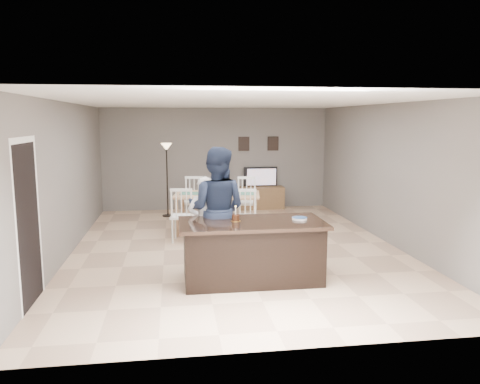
{
  "coord_description": "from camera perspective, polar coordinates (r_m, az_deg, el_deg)",
  "views": [
    {
      "loc": [
        -1.13,
        -8.47,
        2.39
      ],
      "look_at": [
        0.04,
        -0.3,
        1.11
      ],
      "focal_mm": 35.0,
      "sensor_mm": 36.0,
      "label": 1
    }
  ],
  "objects": [
    {
      "name": "plate_stack",
      "position": [
        7.1,
        7.27,
        -3.21
      ],
      "size": [
        0.23,
        0.23,
        0.04
      ],
      "color": "white",
      "rests_on": "kitchen_island"
    },
    {
      "name": "birthday_cake",
      "position": [
        6.94,
        -0.54,
        -3.12
      ],
      "size": [
        0.15,
        0.15,
        0.23
      ],
      "color": "gold",
      "rests_on": "kitchen_island"
    },
    {
      "name": "television",
      "position": [
        12.62,
        2.58,
        1.85
      ],
      "size": [
        0.91,
        0.12,
        0.53
      ],
      "primitive_type": "imported",
      "rotation": [
        0.0,
        0.0,
        3.14
      ],
      "color": "black",
      "rests_on": "tv_console"
    },
    {
      "name": "floor",
      "position": [
        8.88,
        -0.5,
        -6.81
      ],
      "size": [
        8.0,
        8.0,
        0.0
      ],
      "primitive_type": "plane",
      "color": "#D1A986",
      "rests_on": "ground"
    },
    {
      "name": "tv_screen_glow",
      "position": [
        12.55,
        2.65,
        1.84
      ],
      "size": [
        0.78,
        0.0,
        0.78
      ],
      "primitive_type": "plane",
      "rotation": [
        1.57,
        0.0,
        3.14
      ],
      "color": "#D05717",
      "rests_on": "tv_console"
    },
    {
      "name": "picture_frames",
      "position": [
        12.67,
        2.27,
        5.91
      ],
      "size": [
        1.1,
        0.02,
        0.38
      ],
      "color": "black",
      "rests_on": "room_shell"
    },
    {
      "name": "floor_lamp",
      "position": [
        11.65,
        -8.93,
        3.9
      ],
      "size": [
        0.27,
        0.27,
        1.82
      ],
      "color": "black",
      "rests_on": "floor"
    },
    {
      "name": "tv_console",
      "position": [
        12.64,
        2.62,
        -0.72
      ],
      "size": [
        1.2,
        0.4,
        0.6
      ],
      "primitive_type": "cube",
      "color": "brown",
      "rests_on": "floor"
    },
    {
      "name": "man",
      "position": [
        7.39,
        -2.86,
        -2.14
      ],
      "size": [
        1.17,
        1.05,
        1.98
      ],
      "primitive_type": "imported",
      "rotation": [
        0.0,
        0.0,
        2.77
      ],
      "color": "#1A2239",
      "rests_on": "floor"
    },
    {
      "name": "room_shell",
      "position": [
        8.58,
        -0.52,
        4.05
      ],
      "size": [
        8.0,
        8.0,
        8.0
      ],
      "color": "slate",
      "rests_on": "floor"
    },
    {
      "name": "woman",
      "position": [
        7.42,
        -4.23,
        -3.9
      ],
      "size": [
        0.59,
        0.41,
        1.52
      ],
      "primitive_type": "imported",
      "rotation": [
        0.0,
        0.0,
        3.05
      ],
      "color": "silver",
      "rests_on": "floor"
    },
    {
      "name": "dining_table",
      "position": [
        9.95,
        -2.8,
        -1.02
      ],
      "size": [
        2.01,
        2.26,
        1.09
      ],
      "rotation": [
        0.0,
        0.0,
        -0.17
      ],
      "color": "tan",
      "rests_on": "floor"
    },
    {
      "name": "kitchen_island",
      "position": [
        7.04,
        1.45,
        -7.15
      ],
      "size": [
        2.15,
        1.1,
        0.9
      ],
      "color": "black",
      "rests_on": "floor"
    },
    {
      "name": "doorway",
      "position": [
        6.55,
        -24.49,
        -1.94
      ],
      "size": [
        0.0,
        2.1,
        2.65
      ],
      "color": "black",
      "rests_on": "floor"
    }
  ]
}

